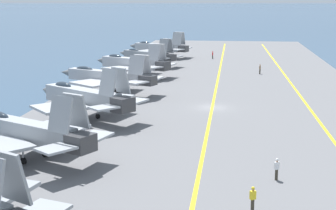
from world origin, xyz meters
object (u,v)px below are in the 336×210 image
(parked_jet_fifth, at_px, (107,77))
(crew_brown_vest, at_px, (260,69))
(parked_jet_fourth, at_px, (84,97))
(crew_red_vest, at_px, (213,55))
(parked_jet_seventh, at_px, (147,55))
(parked_jet_third, at_px, (27,131))
(parked_jet_eighth, at_px, (159,47))
(crew_yellow_vest, at_px, (253,198))
(crew_white_vest, at_px, (277,168))
(parked_jet_sixth, at_px, (132,63))

(parked_jet_fifth, bearing_deg, crew_brown_vest, -45.96)
(parked_jet_fourth, xyz_separation_m, crew_red_vest, (61.92, -12.57, -1.75))
(parked_jet_seventh, bearing_deg, parked_jet_fifth, 178.61)
(parked_jet_third, distance_m, parked_jet_eighth, 78.95)
(parked_jet_third, xyz_separation_m, crew_red_vest, (77.09, -13.36, -1.61))
(parked_jet_third, height_order, parked_jet_fourth, parked_jet_fourth)
(parked_jet_fifth, distance_m, crew_red_vest, 47.60)
(parked_jet_fourth, relative_size, parked_jet_seventh, 1.02)
(crew_yellow_vest, bearing_deg, parked_jet_seventh, 14.94)
(crew_white_vest, bearing_deg, crew_red_vest, 5.99)
(parked_jet_fifth, bearing_deg, crew_white_vest, -147.12)
(parked_jet_fifth, xyz_separation_m, crew_brown_vest, (22.76, -23.54, -1.59))
(parked_jet_fifth, xyz_separation_m, parked_jet_eighth, (47.39, -0.89, -0.31))
(parked_jet_sixth, xyz_separation_m, crew_yellow_vest, (-57.98, -19.68, -1.38))
(parked_jet_third, distance_m, crew_brown_vest, 59.06)
(parked_jet_fourth, height_order, crew_red_vest, parked_jet_fourth)
(parked_jet_fourth, relative_size, crew_brown_vest, 8.25)
(parked_jet_fifth, height_order, parked_jet_seventh, parked_jet_fifth)
(parked_jet_seventh, height_order, crew_brown_vest, parked_jet_seventh)
(parked_jet_fifth, relative_size, parked_jet_sixth, 1.07)
(parked_jet_seventh, xyz_separation_m, crew_white_vest, (-65.71, -21.39, -1.22))
(parked_jet_seventh, bearing_deg, crew_white_vest, -161.97)
(parked_jet_third, height_order, parked_jet_eighth, parked_jet_third)
(parked_jet_fifth, distance_m, parked_jet_eighth, 47.39)
(crew_white_vest, bearing_deg, parked_jet_eighth, 14.59)
(parked_jet_eighth, height_order, crew_brown_vest, parked_jet_eighth)
(crew_brown_vest, bearing_deg, crew_white_vest, 178.60)
(parked_jet_sixth, xyz_separation_m, crew_brown_vest, (5.59, -23.18, -1.38))
(parked_jet_sixth, distance_m, crew_yellow_vest, 61.24)
(crew_white_vest, xyz_separation_m, crew_yellow_vest, (-6.55, 2.10, 0.02))
(parked_jet_sixth, bearing_deg, parked_jet_fifth, 178.79)
(parked_jet_eighth, height_order, crew_white_vest, parked_jet_eighth)
(parked_jet_fifth, xyz_separation_m, parked_jet_seventh, (31.45, -0.76, -0.39))
(parked_jet_fifth, relative_size, parked_jet_eighth, 1.07)
(parked_jet_sixth, relative_size, parked_jet_eighth, 1.01)
(parked_jet_sixth, xyz_separation_m, parked_jet_seventh, (14.28, -0.40, -0.18))
(parked_jet_eighth, bearing_deg, crew_yellow_vest, -167.75)
(parked_jet_fifth, relative_size, crew_brown_vest, 9.32)
(parked_jet_seventh, xyz_separation_m, parked_jet_eighth, (15.94, -0.13, 0.08))
(parked_jet_fourth, distance_m, parked_jet_sixth, 33.58)
(parked_jet_fifth, bearing_deg, parked_jet_seventh, -1.39)
(crew_white_vest, height_order, crew_brown_vest, crew_brown_vest)
(parked_jet_third, bearing_deg, crew_red_vest, -9.83)
(parked_jet_fourth, height_order, parked_jet_seventh, parked_jet_fourth)
(parked_jet_fourth, height_order, parked_jet_sixth, parked_jet_fourth)
(parked_jet_fourth, distance_m, crew_white_vest, 27.58)
(parked_jet_fourth, height_order, crew_yellow_vest, parked_jet_fourth)
(parked_jet_eighth, bearing_deg, crew_white_vest, -165.41)
(crew_white_vest, relative_size, crew_yellow_vest, 0.98)
(crew_brown_vest, bearing_deg, crew_red_vest, 23.20)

